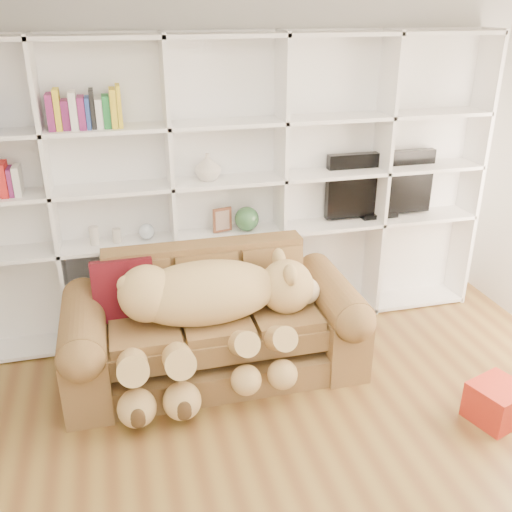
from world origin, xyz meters
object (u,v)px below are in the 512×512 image
object	(u,v)px
teddy_bear	(209,309)
tv	(380,185)
gift_box	(497,402)
sofa	(214,329)

from	to	relation	value
teddy_bear	tv	bearing A→B (deg)	32.37
gift_box	sofa	bearing A→B (deg)	148.68
gift_box	tv	bearing A→B (deg)	94.18
teddy_bear	gift_box	distance (m)	2.04
teddy_bear	tv	world-z (taller)	tv
teddy_bear	tv	size ratio (longest dim) A/B	1.59
teddy_bear	gift_box	xyz separation A→B (m)	(1.78, -0.87, -0.49)
tv	gift_box	bearing A→B (deg)	-85.82
gift_box	tv	size ratio (longest dim) A/B	0.34
tv	teddy_bear	bearing A→B (deg)	-152.75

